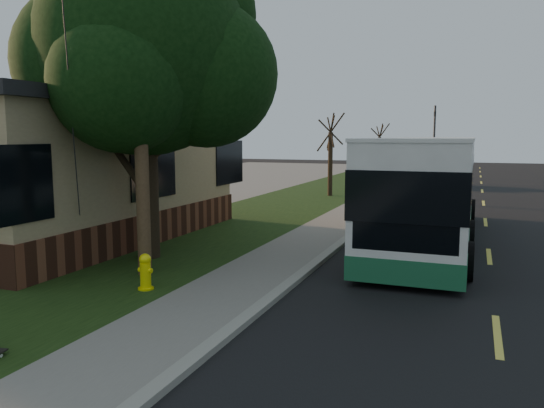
{
  "coord_description": "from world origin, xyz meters",
  "views": [
    {
      "loc": [
        3.54,
        -8.85,
        3.16
      ],
      "look_at": [
        -1.1,
        3.25,
        1.5
      ],
      "focal_mm": 35.0,
      "sensor_mm": 36.0,
      "label": 1
    }
  ],
  "objects_px": {
    "fire_hydrant": "(145,272)",
    "transit_bus": "(429,187)",
    "distant_car": "(440,176)",
    "utility_pole": "(138,67)",
    "leafy_tree": "(148,55)",
    "dumpster": "(26,218)",
    "traffic_signal": "(434,136)",
    "bare_tree_far": "(379,152)",
    "bare_tree_near": "(330,156)"
  },
  "relations": [
    {
      "from": "bare_tree_near",
      "to": "dumpster",
      "type": "height_order",
      "value": "bare_tree_near"
    },
    {
      "from": "distant_car",
      "to": "bare_tree_near",
      "type": "bearing_deg",
      "value": -118.11
    },
    {
      "from": "utility_pole",
      "to": "leafy_tree",
      "type": "bearing_deg",
      "value": 117.6
    },
    {
      "from": "leafy_tree",
      "to": "bare_tree_far",
      "type": "relative_size",
      "value": 1.94
    },
    {
      "from": "traffic_signal",
      "to": "dumpster",
      "type": "xyz_separation_m",
      "value": [
        -10.0,
        -30.34,
        -2.54
      ]
    },
    {
      "from": "utility_pole",
      "to": "dumpster",
      "type": "relative_size",
      "value": 6.09
    },
    {
      "from": "transit_bus",
      "to": "fire_hydrant",
      "type": "bearing_deg",
      "value": -123.15
    },
    {
      "from": "utility_pole",
      "to": "leafy_tree",
      "type": "distance_m",
      "value": 1.94
    },
    {
      "from": "traffic_signal",
      "to": "distant_car",
      "type": "relative_size",
      "value": 1.4
    },
    {
      "from": "fire_hydrant",
      "to": "traffic_signal",
      "type": "xyz_separation_m",
      "value": [
        3.1,
        34.0,
        2.73
      ]
    },
    {
      "from": "dumpster",
      "to": "utility_pole",
      "type": "bearing_deg",
      "value": -23.27
    },
    {
      "from": "fire_hydrant",
      "to": "bare_tree_far",
      "type": "relative_size",
      "value": 0.18
    },
    {
      "from": "bare_tree_far",
      "to": "traffic_signal",
      "type": "distance_m",
      "value": 5.44
    },
    {
      "from": "fire_hydrant",
      "to": "transit_bus",
      "type": "distance_m",
      "value": 9.02
    },
    {
      "from": "bare_tree_far",
      "to": "transit_bus",
      "type": "height_order",
      "value": "bare_tree_far"
    },
    {
      "from": "leafy_tree",
      "to": "bare_tree_near",
      "type": "distance_m",
      "value": 15.66
    },
    {
      "from": "utility_pole",
      "to": "fire_hydrant",
      "type": "bearing_deg",
      "value": -54.62
    },
    {
      "from": "distant_car",
      "to": "leafy_tree",
      "type": "bearing_deg",
      "value": -99.5
    },
    {
      "from": "bare_tree_far",
      "to": "distant_car",
      "type": "bearing_deg",
      "value": -42.31
    },
    {
      "from": "fire_hydrant",
      "to": "transit_bus",
      "type": "height_order",
      "value": "transit_bus"
    },
    {
      "from": "bare_tree_far",
      "to": "transit_bus",
      "type": "xyz_separation_m",
      "value": [
        5.29,
        -22.52,
        -0.34
      ]
    },
    {
      "from": "transit_bus",
      "to": "utility_pole",
      "type": "bearing_deg",
      "value": -130.76
    },
    {
      "from": "fire_hydrant",
      "to": "transit_bus",
      "type": "bearing_deg",
      "value": 56.85
    },
    {
      "from": "bare_tree_near",
      "to": "distant_car",
      "type": "height_order",
      "value": "bare_tree_near"
    },
    {
      "from": "bare_tree_far",
      "to": "traffic_signal",
      "type": "relative_size",
      "value": 0.73
    },
    {
      "from": "transit_bus",
      "to": "bare_tree_far",
      "type": "bearing_deg",
      "value": 103.22
    },
    {
      "from": "fire_hydrant",
      "to": "dumpster",
      "type": "bearing_deg",
      "value": 152.07
    },
    {
      "from": "transit_bus",
      "to": "dumpster",
      "type": "xyz_separation_m",
      "value": [
        -11.79,
        -3.83,
        -1.04
      ]
    },
    {
      "from": "bare_tree_near",
      "to": "fire_hydrant",
      "type": "bearing_deg",
      "value": -87.14
    },
    {
      "from": "fire_hydrant",
      "to": "leafy_tree",
      "type": "bearing_deg",
      "value": 120.67
    },
    {
      "from": "transit_bus",
      "to": "distant_car",
      "type": "xyz_separation_m",
      "value": [
        -0.79,
        18.42,
        -0.99
      ]
    },
    {
      "from": "fire_hydrant",
      "to": "transit_bus",
      "type": "relative_size",
      "value": 0.06
    },
    {
      "from": "bare_tree_far",
      "to": "dumpster",
      "type": "distance_m",
      "value": 27.17
    },
    {
      "from": "transit_bus",
      "to": "distant_car",
      "type": "height_order",
      "value": "transit_bus"
    },
    {
      "from": "bare_tree_near",
      "to": "bare_tree_far",
      "type": "xyz_separation_m",
      "value": [
        0.5,
        12.0,
        -0.15
      ]
    },
    {
      "from": "transit_bus",
      "to": "distant_car",
      "type": "relative_size",
      "value": 2.93
    },
    {
      "from": "traffic_signal",
      "to": "dumpster",
      "type": "distance_m",
      "value": 32.05
    },
    {
      "from": "transit_bus",
      "to": "leafy_tree",
      "type": "bearing_deg",
      "value": -143.18
    },
    {
      "from": "transit_bus",
      "to": "distant_car",
      "type": "distance_m",
      "value": 18.46
    },
    {
      "from": "utility_pole",
      "to": "traffic_signal",
      "type": "bearing_deg",
      "value": 83.42
    },
    {
      "from": "fire_hydrant",
      "to": "utility_pole",
      "type": "distance_m",
      "value": 4.37
    },
    {
      "from": "utility_pole",
      "to": "bare_tree_far",
      "type": "height_order",
      "value": "utility_pole"
    },
    {
      "from": "fire_hydrant",
      "to": "leafy_tree",
      "type": "xyz_separation_m",
      "value": [
        -1.57,
        2.65,
        4.73
      ]
    },
    {
      "from": "utility_pole",
      "to": "dumpster",
      "type": "distance_m",
      "value": 7.84
    },
    {
      "from": "fire_hydrant",
      "to": "bare_tree_far",
      "type": "xyz_separation_m",
      "value": [
        -0.4,
        30.0,
        1.57
      ]
    },
    {
      "from": "fire_hydrant",
      "to": "utility_pole",
      "type": "height_order",
      "value": "utility_pole"
    },
    {
      "from": "leafy_tree",
      "to": "traffic_signal",
      "type": "height_order",
      "value": "leafy_tree"
    },
    {
      "from": "utility_pole",
      "to": "bare_tree_far",
      "type": "relative_size",
      "value": 2.25
    },
    {
      "from": "bare_tree_near",
      "to": "distant_car",
      "type": "relative_size",
      "value": 1.09
    },
    {
      "from": "leafy_tree",
      "to": "dumpster",
      "type": "relative_size",
      "value": 5.24
    }
  ]
}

